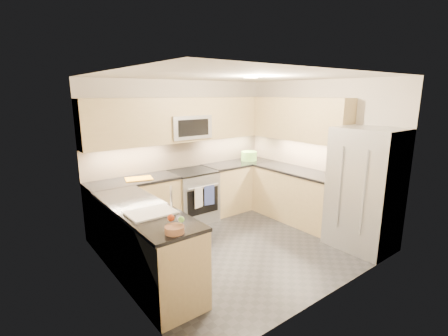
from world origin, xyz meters
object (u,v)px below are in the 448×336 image
(refrigerator, at_px, (365,189))
(cutting_board, at_px, (139,179))
(fruit_basket, at_px, (175,230))
(utensil_bowl, at_px, (249,156))
(microwave, at_px, (187,127))
(gas_range, at_px, (193,196))

(refrigerator, height_order, cutting_board, refrigerator)
(cutting_board, xyz_separation_m, fruit_basket, (-0.55, -2.15, 0.03))
(utensil_bowl, xyz_separation_m, cutting_board, (-2.38, -0.04, -0.09))
(microwave, xyz_separation_m, cutting_board, (-1.00, -0.12, -0.75))
(refrigerator, height_order, fruit_basket, refrigerator)
(microwave, bearing_deg, cutting_board, -172.89)
(gas_range, relative_size, refrigerator, 0.51)
(utensil_bowl, bearing_deg, microwave, 176.43)
(gas_range, xyz_separation_m, cutting_board, (-1.00, 0.00, 0.49))
(microwave, relative_size, utensil_bowl, 2.37)
(microwave, bearing_deg, fruit_basket, -124.24)
(microwave, height_order, utensil_bowl, microwave)
(refrigerator, bearing_deg, utensil_bowl, 91.68)
(refrigerator, relative_size, cutting_board, 4.36)
(cutting_board, bearing_deg, utensil_bowl, 0.93)
(refrigerator, distance_m, utensil_bowl, 2.47)
(gas_range, distance_m, microwave, 1.25)
(microwave, bearing_deg, gas_range, -90.00)
(refrigerator, relative_size, utensil_bowl, 5.62)
(utensil_bowl, height_order, fruit_basket, utensil_bowl)
(utensil_bowl, bearing_deg, fruit_basket, -143.20)
(fruit_basket, bearing_deg, microwave, 55.76)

